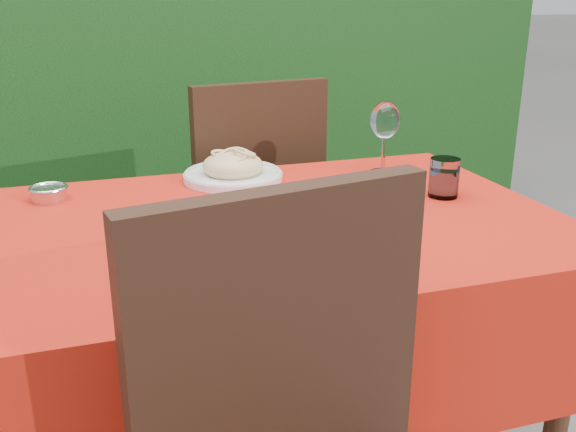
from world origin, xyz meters
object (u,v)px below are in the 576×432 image
object	(u,v)px
steel_ramekin	(49,194)
water_glass	(444,180)
pasta_plate	(233,170)
chair_far	(249,204)
wine_glass	(385,123)
pizza_plate	(286,227)
fork	(136,244)

from	to	relation	value
steel_ramekin	water_glass	bearing A→B (deg)	-16.03
pasta_plate	water_glass	bearing A→B (deg)	-33.58
chair_far	pasta_plate	distance (m)	0.44
water_glass	steel_ramekin	size ratio (longest dim) A/B	1.15
chair_far	wine_glass	bearing A→B (deg)	113.27
steel_ramekin	pizza_plate	bearing A→B (deg)	-42.28
fork	steel_ramekin	size ratio (longest dim) A/B	1.99
chair_far	wine_glass	distance (m)	0.61
pasta_plate	wine_glass	xyz separation A→B (m)	(0.40, -0.07, 0.11)
pizza_plate	water_glass	bearing A→B (deg)	19.09
chair_far	wine_glass	world-z (taller)	chair_far
pasta_plate	water_glass	xyz separation A→B (m)	(0.45, -0.30, 0.02)
water_glass	pizza_plate	bearing A→B (deg)	-160.91
water_glass	steel_ramekin	distance (m)	0.94
wine_glass	steel_ramekin	bearing A→B (deg)	178.05
chair_far	water_glass	bearing A→B (deg)	106.85
water_glass	wine_glass	world-z (taller)	wine_glass
pizza_plate	steel_ramekin	bearing A→B (deg)	137.72
pasta_plate	steel_ramekin	world-z (taller)	pasta_plate
pizza_plate	chair_far	bearing A→B (deg)	80.86
wine_glass	chair_far	bearing A→B (deg)	122.17
chair_far	fork	bearing A→B (deg)	52.04
chair_far	steel_ramekin	world-z (taller)	chair_far
chair_far	wine_glass	xyz separation A→B (m)	(0.27, -0.43, 0.33)
pizza_plate	steel_ramekin	xyz separation A→B (m)	(-0.46, 0.42, -0.01)
fork	wine_glass	bearing A→B (deg)	38.12
chair_far	pizza_plate	distance (m)	0.85
chair_far	pizza_plate	bearing A→B (deg)	71.96
chair_far	fork	distance (m)	0.88
fork	steel_ramekin	distance (m)	0.39
pizza_plate	pasta_plate	size ratio (longest dim) A/B	1.30
pasta_plate	water_glass	size ratio (longest dim) A/B	2.76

